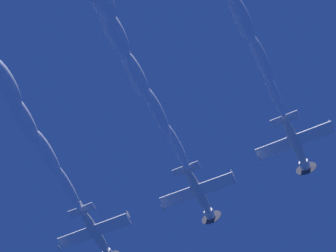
# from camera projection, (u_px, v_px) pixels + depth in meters

# --- Properties ---
(airplane_lead) EXTENTS (9.22, 8.26, 2.78)m
(airplane_lead) POSITION_uv_depth(u_px,v_px,m) (96.00, 234.00, 71.51)
(airplane_lead) COLOR silver
(airplane_left_wingman) EXTENTS (9.20, 8.28, 2.83)m
(airplane_left_wingman) POSITION_uv_depth(u_px,v_px,m) (199.00, 193.00, 70.94)
(airplane_left_wingman) COLOR silver
(airplane_right_wingman) EXTENTS (9.22, 8.31, 2.77)m
(airplane_right_wingman) POSITION_uv_depth(u_px,v_px,m) (296.00, 144.00, 70.65)
(airplane_right_wingman) COLOR silver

